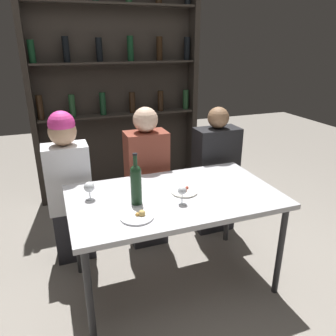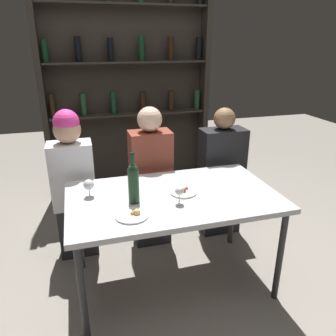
# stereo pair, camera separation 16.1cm
# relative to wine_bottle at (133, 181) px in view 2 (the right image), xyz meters

# --- Properties ---
(ground_plane) EXTENTS (10.00, 10.00, 0.00)m
(ground_plane) POSITION_rel_wine_bottle_xyz_m (0.28, 0.04, -0.89)
(ground_plane) COLOR gray
(dining_table) EXTENTS (1.44, 0.84, 0.74)m
(dining_table) POSITION_rel_wine_bottle_xyz_m (0.28, 0.04, -0.21)
(dining_table) COLOR silver
(dining_table) RESTS_ON ground_plane
(wine_rack_wall) EXTENTS (1.88, 0.21, 2.34)m
(wine_rack_wall) POSITION_rel_wine_bottle_xyz_m (0.28, 1.84, 0.32)
(wine_rack_wall) COLOR #28231E
(wine_rack_wall) RESTS_ON ground_plane
(wine_bottle) EXTENTS (0.07, 0.07, 0.34)m
(wine_bottle) POSITION_rel_wine_bottle_xyz_m (0.00, 0.00, 0.00)
(wine_bottle) COLOR #19381E
(wine_bottle) RESTS_ON dining_table
(wine_glass_0) EXTENTS (0.07, 0.07, 0.12)m
(wine_glass_0) POSITION_rel_wine_bottle_xyz_m (-0.28, 0.17, -0.07)
(wine_glass_0) COLOR silver
(wine_glass_0) RESTS_ON dining_table
(wine_glass_1) EXTENTS (0.06, 0.06, 0.12)m
(wine_glass_1) POSITION_rel_wine_bottle_xyz_m (0.28, -0.10, -0.07)
(wine_glass_1) COLOR silver
(wine_glass_1) RESTS_ON dining_table
(food_plate_0) EXTENTS (0.18, 0.18, 0.04)m
(food_plate_0) POSITION_rel_wine_bottle_xyz_m (0.35, 0.04, -0.14)
(food_plate_0) COLOR silver
(food_plate_0) RESTS_ON dining_table
(food_plate_1) EXTENTS (0.20, 0.20, 0.05)m
(food_plate_1) POSITION_rel_wine_bottle_xyz_m (-0.04, -0.18, -0.14)
(food_plate_1) COLOR white
(food_plate_1) RESTS_ON dining_table
(seated_person_left) EXTENTS (0.34, 0.22, 1.26)m
(seated_person_left) POSITION_rel_wine_bottle_xyz_m (-0.39, 0.64, -0.26)
(seated_person_left) COLOR #26262B
(seated_person_left) RESTS_ON ground_plane
(seated_person_center) EXTENTS (0.35, 0.22, 1.24)m
(seated_person_center) POSITION_rel_wine_bottle_xyz_m (0.26, 0.64, -0.30)
(seated_person_center) COLOR #26262B
(seated_person_center) RESTS_ON ground_plane
(seated_person_right) EXTENTS (0.40, 0.22, 1.20)m
(seated_person_right) POSITION_rel_wine_bottle_xyz_m (0.92, 0.64, -0.33)
(seated_person_right) COLOR #26262B
(seated_person_right) RESTS_ON ground_plane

